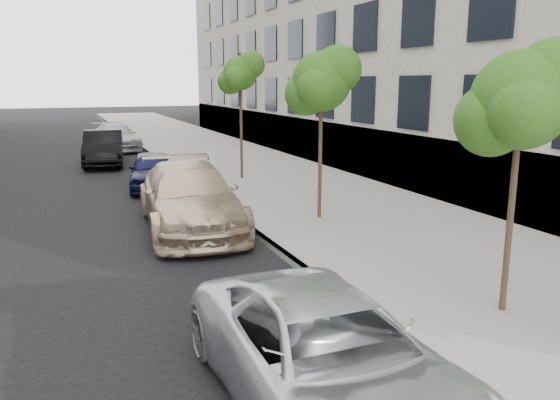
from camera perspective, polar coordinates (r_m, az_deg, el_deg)
sidewalk at (r=29.78m, az=-7.78°, el=5.25°), size 6.40×72.00×0.14m
curb at (r=29.16m, az=-13.75°, el=4.86°), size 0.15×72.00×0.14m
tree_near at (r=8.81m, az=24.02°, el=9.57°), size 1.78×1.58×4.15m
tree_mid at (r=14.12m, az=4.44°, el=12.25°), size 1.82×1.62×4.42m
tree_far at (r=20.14m, az=-4.09°, el=13.06°), size 1.60×1.40×4.60m
minivan at (r=6.34m, az=4.99°, el=-16.08°), size 2.21×4.75×1.32m
suv at (r=13.92m, az=-9.41°, el=0.28°), size 2.73×5.75×1.62m
sedan_blue at (r=19.51m, az=-13.20°, el=3.05°), size 2.11×3.97×1.28m
sedan_black at (r=25.62m, az=-17.94°, el=5.20°), size 2.16×4.80×1.53m
sedan_rear at (r=31.03m, az=-16.76°, el=6.31°), size 2.42×5.05×1.42m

